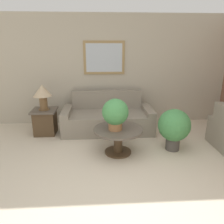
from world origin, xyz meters
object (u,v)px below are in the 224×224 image
Objects in this scene: couch_main at (108,118)px; potted_plant_on_table at (115,113)px; side_table at (45,121)px; coffee_table at (118,135)px; potted_plant_floor at (174,126)px; table_lamp at (43,93)px.

potted_plant_on_table reaches higher than couch_main.
coffee_table is at bearing -33.38° from side_table.
couch_main reaches higher than side_table.
couch_main reaches higher than potted_plant_floor.
potted_plant_floor reaches higher than coffee_table.
side_table is 0.70× the size of potted_plant_floor.
potted_plant_on_table is at bearing -35.51° from table_lamp.
coffee_table is at bearing 37.77° from potted_plant_on_table.
table_lamp is at bearing 90.00° from side_table.
table_lamp reaches higher than side_table.
coffee_table is 1.12× the size of potted_plant_floor.
side_table is at bearing -90.00° from table_lamp.
table_lamp is (0.00, 0.00, 0.64)m from side_table.
couch_main is 3.68× the size of table_lamp.
potted_plant_floor is (1.18, -1.07, 0.19)m from couch_main.
potted_plant_on_table reaches higher than side_table.
coffee_table is 1.05m from potted_plant_floor.
coffee_table is 1.62× the size of table_lamp.
potted_plant_floor is (1.04, 0.07, 0.12)m from coffee_table.
coffee_table is 1.83m from side_table.
couch_main is 1.39m from side_table.
table_lamp is 1.81m from potted_plant_on_table.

